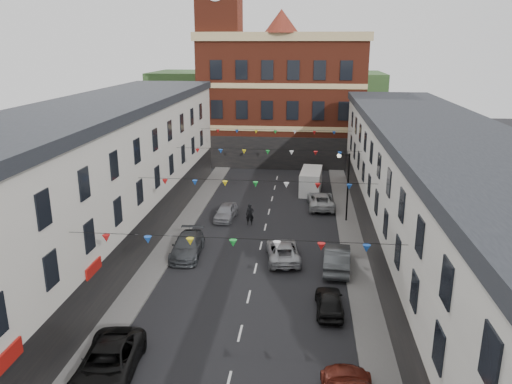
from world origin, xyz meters
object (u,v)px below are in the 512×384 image
(car_left_e, at_px, (226,212))
(street_lamp, at_px, (345,178))
(car_right_d, at_px, (329,302))
(car_right_e, at_px, (337,258))
(car_left_c, at_px, (108,363))
(white_van, at_px, (311,181))
(pedestrian, at_px, (250,214))
(car_left_d, at_px, (187,246))
(car_right_f, at_px, (321,200))
(moving_car, at_px, (283,251))

(car_left_e, bearing_deg, street_lamp, 5.56)
(car_right_d, height_order, car_right_e, car_right_e)
(car_left_c, bearing_deg, car_right_e, 44.06)
(white_van, xyz_separation_m, pedestrian, (-5.14, -10.42, -0.23))
(car_left_d, height_order, car_right_f, car_left_d)
(car_left_c, relative_size, car_left_d, 1.09)
(car_right_e, bearing_deg, moving_car, -13.37)
(car_right_f, bearing_deg, car_left_d, 48.19)
(car_left_c, height_order, car_left_e, car_left_c)
(street_lamp, relative_size, car_right_d, 1.57)
(pedestrian, bearing_deg, car_right_e, -55.88)
(car_right_d, bearing_deg, pedestrian, -67.44)
(car_right_d, xyz_separation_m, pedestrian, (-6.11, 13.74, 0.27))
(street_lamp, xyz_separation_m, pedestrian, (-7.89, -1.54, -2.98))
(street_lamp, relative_size, white_van, 1.15)
(car_right_e, bearing_deg, street_lamp, -92.05)
(car_left_c, height_order, pedestrian, pedestrian)
(car_right_e, xyz_separation_m, white_van, (-1.70, 18.41, 0.35))
(moving_car, bearing_deg, car_right_f, -111.40)
(moving_car, bearing_deg, car_right_e, 154.68)
(car_left_d, distance_m, car_right_d, 12.11)
(car_left_d, height_order, car_right_d, car_left_d)
(car_right_d, distance_m, car_right_e, 5.80)
(street_lamp, distance_m, car_right_e, 10.08)
(car_right_e, xyz_separation_m, pedestrian, (-6.84, 8.00, 0.12))
(moving_car, bearing_deg, pedestrian, -73.14)
(car_left_d, bearing_deg, car_left_c, -94.59)
(street_lamp, bearing_deg, white_van, 107.22)
(car_left_c, relative_size, car_right_e, 1.11)
(car_left_d, relative_size, pedestrian, 2.71)
(car_left_d, distance_m, pedestrian, 7.72)
(car_left_e, distance_m, white_van, 11.84)
(car_right_f, bearing_deg, car_right_e, 90.80)
(white_van, bearing_deg, pedestrian, -111.67)
(car_right_f, bearing_deg, car_left_c, 65.98)
(car_left_d, bearing_deg, car_right_e, -9.79)
(car_right_e, bearing_deg, car_left_d, -2.56)
(car_right_d, bearing_deg, moving_car, -68.06)
(street_lamp, height_order, car_left_c, street_lamp)
(car_right_d, bearing_deg, car_right_f, -91.28)
(car_left_e, bearing_deg, pedestrian, -24.14)
(street_lamp, height_order, car_left_e, street_lamp)
(car_right_e, height_order, pedestrian, pedestrian)
(car_left_c, distance_m, car_right_e, 16.78)
(car_right_f, relative_size, moving_car, 1.07)
(car_left_d, bearing_deg, street_lamp, 32.34)
(car_right_d, distance_m, white_van, 24.18)
(car_left_c, xyz_separation_m, white_van, (9.30, 31.09, 0.40))
(car_left_d, xyz_separation_m, car_right_f, (9.84, 12.04, -0.02))
(car_right_f, distance_m, moving_car, 12.47)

